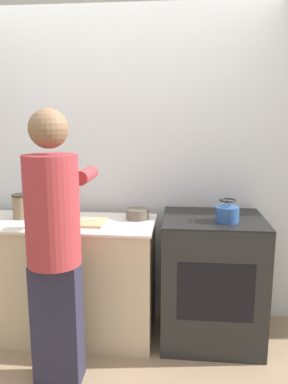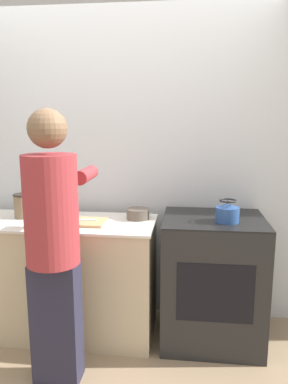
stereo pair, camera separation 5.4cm
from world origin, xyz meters
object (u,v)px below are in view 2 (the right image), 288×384
person (53,239)px  canister_jar (23,206)px  oven (212,279)px  kettle (227,213)px  cutting_board (81,222)px  knife (77,220)px  bowl_prep (138,214)px

person → canister_jar: bearing=127.4°
oven → kettle: kettle is taller
person → cutting_board: person is taller
knife → kettle: bearing=-12.7°
oven → kettle: (0.08, -0.10, 0.54)m
cutting_board → person: bearing=-93.0°
person → bowl_prep: bearing=57.5°
cutting_board → canister_jar: (-0.48, 0.10, 0.08)m
knife → canister_jar: size_ratio=1.40×
cutting_board → kettle: (1.04, -0.03, 0.11)m
person → bowl_prep: person is taller
person → bowl_prep: 0.79m
cutting_board → kettle: size_ratio=2.18×
bowl_prep → kettle: bearing=-16.4°
canister_jar → cutting_board: bearing=-11.8°
canister_jar → person: bearing=-52.6°
person → oven: bearing=30.0°
oven → person: bearing=-150.0°
kettle → canister_jar: 1.53m
person → cutting_board: size_ratio=4.80×
oven → bowl_prep: bowl_prep is taller
cutting_board → kettle: kettle is taller
bowl_prep → knife: bearing=-159.1°
oven → knife: bearing=-176.0°
oven → cutting_board: size_ratio=2.66×
oven → bowl_prep: (-0.56, 0.09, 0.46)m
canister_jar → bowl_prep: bearing=4.1°
person → bowl_prep: size_ratio=9.87×
knife → kettle: kettle is taller
cutting_board → canister_jar: size_ratio=1.90×
oven → cutting_board: oven is taller
person → kettle: (1.07, 0.47, 0.08)m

